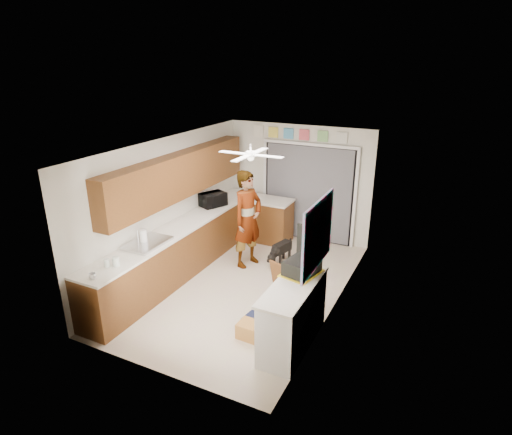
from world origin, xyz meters
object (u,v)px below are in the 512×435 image
(paper_towel_roll, at_px, (143,237))
(suitcase, at_px, (302,266))
(cardboard_box, at_px, (251,331))
(man, at_px, (248,219))
(dog, at_px, (282,251))
(cup, at_px, (93,276))
(navy_crate, at_px, (257,324))
(microwave, at_px, (213,200))

(paper_towel_roll, xyz_separation_m, suitcase, (2.68, 0.18, -0.02))
(suitcase, bearing_deg, cardboard_box, -125.95)
(paper_towel_roll, bearing_deg, suitcase, 3.76)
(man, bearing_deg, suitcase, -117.89)
(man, bearing_deg, paper_towel_roll, 165.69)
(man, height_order, dog, man)
(cup, relative_size, cardboard_box, 0.28)
(cup, relative_size, navy_crate, 0.29)
(suitcase, bearing_deg, navy_crate, -138.00)
(microwave, distance_m, cardboard_box, 3.36)
(cup, relative_size, paper_towel_roll, 0.43)
(cup, distance_m, paper_towel_roll, 1.26)
(cup, distance_m, dog, 3.74)
(suitcase, bearing_deg, man, 148.75)
(paper_towel_roll, distance_m, suitcase, 2.69)
(paper_towel_roll, relative_size, suitcase, 0.50)
(cardboard_box, bearing_deg, cup, -154.94)
(paper_towel_roll, height_order, man, man)
(suitcase, xyz_separation_m, man, (-1.67, 1.58, -0.11))
(cup, bearing_deg, man, 73.92)
(cup, bearing_deg, cardboard_box, 25.06)
(suitcase, height_order, man, man)
(suitcase, relative_size, cardboard_box, 1.34)
(microwave, bearing_deg, man, -86.19)
(microwave, height_order, suitcase, microwave)
(cardboard_box, bearing_deg, suitcase, 41.78)
(cup, distance_m, cardboard_box, 2.35)
(dog, bearing_deg, suitcase, -45.63)
(microwave, relative_size, dog, 0.85)
(navy_crate, xyz_separation_m, dog, (-0.55, 2.26, 0.12))
(microwave, height_order, paper_towel_roll, microwave)
(suitcase, relative_size, dog, 0.84)
(microwave, bearing_deg, dog, -65.91)
(cardboard_box, distance_m, navy_crate, 0.18)
(paper_towel_roll, distance_m, cardboard_box, 2.35)
(microwave, relative_size, cardboard_box, 1.36)
(paper_towel_roll, relative_size, man, 0.13)
(microwave, distance_m, dog, 1.77)
(suitcase, distance_m, dog, 2.38)
(navy_crate, height_order, dog, dog)
(paper_towel_roll, distance_m, navy_crate, 2.33)
(cardboard_box, height_order, dog, dog)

